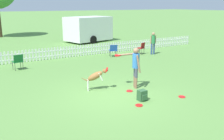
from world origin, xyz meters
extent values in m
plane|color=#5B8C42|center=(0.00, 0.00, 0.00)|extent=(240.00, 240.00, 0.00)
cylinder|color=#8C664C|center=(1.20, 0.22, 0.23)|extent=(0.11, 0.11, 0.46)
cylinder|color=#474C5B|center=(1.20, 0.22, 0.65)|extent=(0.12, 0.12, 0.37)
cylinder|color=#8C664C|center=(1.27, 0.40, 0.23)|extent=(0.11, 0.11, 0.46)
cylinder|color=#474C5B|center=(1.27, 0.40, 0.65)|extent=(0.12, 0.12, 0.37)
cylinder|color=#3372BF|center=(1.24, 0.31, 1.12)|extent=(0.36, 0.36, 0.57)
sphere|color=#8C664C|center=(1.24, 0.31, 1.52)|extent=(0.23, 0.23, 0.23)
cylinder|color=#8C664C|center=(1.21, 0.10, 1.03)|extent=(0.18, 0.21, 0.70)
cylinder|color=#8C664C|center=(0.99, 0.63, 1.34)|extent=(0.65, 0.39, 0.14)
cylinder|color=red|center=(0.69, 0.79, 1.30)|extent=(0.25, 0.25, 0.02)
cylinder|color=red|center=(0.69, 0.79, 1.33)|extent=(0.25, 0.25, 0.02)
ellipsoid|color=olive|center=(-0.28, 0.91, 0.56)|extent=(0.74, 0.51, 0.52)
ellipsoid|color=white|center=(-0.28, 0.91, 0.51)|extent=(0.39, 0.28, 0.25)
sphere|color=olive|center=(0.07, 0.77, 0.75)|extent=(0.16, 0.16, 0.16)
cone|color=olive|center=(0.14, 0.74, 0.79)|extent=(0.16, 0.13, 0.13)
cylinder|color=red|center=(0.14, 0.74, 0.79)|extent=(0.22, 0.28, 0.23)
cone|color=olive|center=(0.07, 0.82, 0.82)|extent=(0.05, 0.05, 0.07)
cone|color=olive|center=(0.03, 0.73, 0.82)|extent=(0.05, 0.05, 0.07)
cylinder|color=white|center=(-0.51, 1.10, 0.21)|extent=(0.06, 0.06, 0.42)
cylinder|color=white|center=(-0.58, 0.92, 0.21)|extent=(0.06, 0.06, 0.42)
cylinder|color=white|center=(-0.06, 0.91, 0.55)|extent=(0.20, 0.12, 0.33)
cylinder|color=white|center=(-0.12, 0.75, 0.55)|extent=(0.20, 0.12, 0.33)
cone|color=olive|center=(-0.68, 1.07, 0.46)|extent=(0.31, 0.17, 0.21)
cylinder|color=red|center=(2.08, -1.43, 0.01)|extent=(0.25, 0.25, 0.02)
cylinder|color=red|center=(0.79, 0.07, 0.01)|extent=(0.25, 0.25, 0.02)
cylinder|color=red|center=(0.26, -1.27, 0.01)|extent=(0.25, 0.25, 0.02)
cube|color=#2D5633|center=(0.63, -0.94, 0.19)|extent=(0.29, 0.25, 0.38)
cube|color=#2D5633|center=(0.63, -1.09, 0.15)|extent=(0.20, 0.04, 0.19)
cube|color=white|center=(0.00, 7.34, 0.22)|extent=(23.60, 0.04, 0.06)
cube|color=white|center=(0.00, 7.34, 0.52)|extent=(23.60, 0.04, 0.06)
cube|color=white|center=(-2.88, 7.34, 0.36)|extent=(0.09, 0.02, 0.72)
cube|color=white|center=(-2.69, 7.34, 0.36)|extent=(0.09, 0.02, 0.72)
cube|color=white|center=(-2.49, 7.34, 0.36)|extent=(0.09, 0.02, 0.72)
cube|color=white|center=(-2.30, 7.34, 0.36)|extent=(0.09, 0.02, 0.72)
cube|color=white|center=(-2.11, 7.34, 0.36)|extent=(0.09, 0.02, 0.72)
cube|color=white|center=(-1.92, 7.34, 0.36)|extent=(0.09, 0.02, 0.72)
cube|color=white|center=(-1.73, 7.34, 0.36)|extent=(0.09, 0.02, 0.72)
cube|color=white|center=(-1.54, 7.34, 0.36)|extent=(0.09, 0.02, 0.72)
cube|color=white|center=(-1.34, 7.34, 0.36)|extent=(0.09, 0.02, 0.72)
cube|color=white|center=(-1.15, 7.34, 0.36)|extent=(0.09, 0.02, 0.72)
cube|color=white|center=(-0.96, 7.34, 0.36)|extent=(0.09, 0.02, 0.72)
cube|color=white|center=(-0.77, 7.34, 0.36)|extent=(0.09, 0.02, 0.72)
cube|color=white|center=(-0.58, 7.34, 0.36)|extent=(0.09, 0.02, 0.72)
cube|color=white|center=(-0.38, 7.34, 0.36)|extent=(0.09, 0.02, 0.72)
cube|color=white|center=(-0.19, 7.34, 0.36)|extent=(0.09, 0.02, 0.72)
cube|color=white|center=(0.00, 7.34, 0.36)|extent=(0.09, 0.02, 0.72)
cube|color=white|center=(0.19, 7.34, 0.36)|extent=(0.09, 0.02, 0.72)
cube|color=white|center=(0.38, 7.34, 0.36)|extent=(0.09, 0.02, 0.72)
cube|color=white|center=(0.58, 7.34, 0.36)|extent=(0.09, 0.02, 0.72)
cube|color=white|center=(0.77, 7.34, 0.36)|extent=(0.09, 0.02, 0.72)
cube|color=white|center=(0.96, 7.34, 0.36)|extent=(0.09, 0.02, 0.72)
cube|color=white|center=(1.15, 7.34, 0.36)|extent=(0.09, 0.02, 0.72)
cube|color=white|center=(1.34, 7.34, 0.36)|extent=(0.09, 0.02, 0.72)
cube|color=white|center=(1.54, 7.34, 0.36)|extent=(0.09, 0.02, 0.72)
cube|color=white|center=(1.73, 7.34, 0.36)|extent=(0.09, 0.02, 0.72)
cube|color=white|center=(1.92, 7.34, 0.36)|extent=(0.09, 0.02, 0.72)
cube|color=white|center=(2.11, 7.34, 0.36)|extent=(0.09, 0.02, 0.72)
cube|color=white|center=(2.30, 7.34, 0.36)|extent=(0.09, 0.02, 0.72)
cube|color=white|center=(2.49, 7.34, 0.36)|extent=(0.09, 0.02, 0.72)
cube|color=white|center=(2.69, 7.34, 0.36)|extent=(0.09, 0.02, 0.72)
cube|color=white|center=(2.88, 7.34, 0.36)|extent=(0.09, 0.02, 0.72)
cube|color=white|center=(3.07, 7.34, 0.36)|extent=(0.09, 0.02, 0.72)
cube|color=white|center=(3.26, 7.34, 0.36)|extent=(0.09, 0.02, 0.72)
cube|color=white|center=(3.45, 7.34, 0.36)|extent=(0.09, 0.02, 0.72)
cube|color=white|center=(3.65, 7.34, 0.36)|extent=(0.09, 0.02, 0.72)
cube|color=white|center=(3.84, 7.34, 0.36)|extent=(0.09, 0.02, 0.72)
cube|color=white|center=(4.03, 7.34, 0.36)|extent=(0.09, 0.02, 0.72)
cube|color=white|center=(4.22, 7.34, 0.36)|extent=(0.09, 0.02, 0.72)
cube|color=white|center=(4.41, 7.34, 0.36)|extent=(0.09, 0.02, 0.72)
cube|color=white|center=(4.61, 7.34, 0.36)|extent=(0.09, 0.02, 0.72)
cube|color=white|center=(4.80, 7.34, 0.36)|extent=(0.09, 0.02, 0.72)
cube|color=white|center=(4.99, 7.34, 0.36)|extent=(0.09, 0.02, 0.72)
cube|color=white|center=(5.18, 7.34, 0.36)|extent=(0.09, 0.02, 0.72)
cube|color=white|center=(5.37, 7.34, 0.36)|extent=(0.09, 0.02, 0.72)
cube|color=white|center=(5.56, 7.34, 0.36)|extent=(0.09, 0.02, 0.72)
cube|color=white|center=(5.76, 7.34, 0.36)|extent=(0.09, 0.02, 0.72)
cube|color=white|center=(5.95, 7.34, 0.36)|extent=(0.09, 0.02, 0.72)
cube|color=white|center=(6.14, 7.34, 0.36)|extent=(0.09, 0.02, 0.72)
cube|color=white|center=(6.33, 7.34, 0.36)|extent=(0.09, 0.02, 0.72)
cube|color=white|center=(6.52, 7.34, 0.36)|extent=(0.09, 0.02, 0.72)
cube|color=white|center=(6.72, 7.34, 0.36)|extent=(0.09, 0.02, 0.72)
cube|color=white|center=(6.91, 7.34, 0.36)|extent=(0.09, 0.02, 0.72)
cube|color=white|center=(7.10, 7.34, 0.36)|extent=(0.09, 0.02, 0.72)
cube|color=white|center=(7.29, 7.34, 0.36)|extent=(0.09, 0.02, 0.72)
cube|color=white|center=(7.48, 7.34, 0.36)|extent=(0.09, 0.02, 0.72)
cube|color=white|center=(7.68, 7.34, 0.36)|extent=(0.09, 0.02, 0.72)
cube|color=white|center=(7.87, 7.34, 0.36)|extent=(0.09, 0.02, 0.72)
cube|color=white|center=(8.06, 7.34, 0.36)|extent=(0.09, 0.02, 0.72)
cube|color=white|center=(8.25, 7.34, 0.36)|extent=(0.09, 0.02, 0.72)
cube|color=white|center=(8.44, 7.34, 0.36)|extent=(0.09, 0.02, 0.72)
cube|color=white|center=(8.63, 7.34, 0.36)|extent=(0.09, 0.02, 0.72)
cube|color=white|center=(8.83, 7.34, 0.36)|extent=(0.09, 0.02, 0.72)
cube|color=white|center=(9.02, 7.34, 0.36)|extent=(0.09, 0.02, 0.72)
cube|color=white|center=(9.21, 7.34, 0.36)|extent=(0.09, 0.02, 0.72)
cube|color=white|center=(9.40, 7.34, 0.36)|extent=(0.09, 0.02, 0.72)
cube|color=white|center=(9.59, 7.34, 0.36)|extent=(0.09, 0.02, 0.72)
cube|color=white|center=(9.79, 7.34, 0.36)|extent=(0.09, 0.02, 0.72)
cube|color=white|center=(9.98, 7.34, 0.36)|extent=(0.09, 0.02, 0.72)
cube|color=white|center=(10.17, 7.34, 0.36)|extent=(0.09, 0.02, 0.72)
cube|color=white|center=(10.36, 7.34, 0.36)|extent=(0.09, 0.02, 0.72)
cube|color=white|center=(10.55, 7.34, 0.36)|extent=(0.09, 0.02, 0.72)
cube|color=white|center=(10.75, 7.34, 0.36)|extent=(0.09, 0.02, 0.72)
cube|color=white|center=(10.94, 7.34, 0.36)|extent=(0.09, 0.02, 0.72)
cube|color=white|center=(11.13, 7.34, 0.36)|extent=(0.09, 0.02, 0.72)
cube|color=white|center=(11.32, 7.34, 0.36)|extent=(0.09, 0.02, 0.72)
cube|color=white|center=(11.51, 7.34, 0.36)|extent=(0.09, 0.02, 0.72)
cube|color=white|center=(11.70, 7.34, 0.36)|extent=(0.09, 0.02, 0.72)
cylinder|color=#333338|center=(5.78, 6.14, 0.20)|extent=(0.02, 0.02, 0.41)
cylinder|color=#333338|center=(5.44, 6.02, 0.20)|extent=(0.02, 0.02, 0.41)
cylinder|color=#333338|center=(5.91, 5.80, 0.20)|extent=(0.02, 0.02, 0.41)
cylinder|color=#333338|center=(5.57, 5.68, 0.20)|extent=(0.02, 0.02, 0.41)
cube|color=maroon|center=(5.68, 5.91, 0.41)|extent=(0.55, 0.55, 0.03)
cube|color=maroon|center=(5.74, 5.73, 0.60)|extent=(0.43, 0.23, 0.39)
cylinder|color=#333338|center=(-2.13, 5.99, 0.21)|extent=(0.02, 0.02, 0.42)
cylinder|color=#333338|center=(-2.53, 5.94, 0.21)|extent=(0.02, 0.02, 0.42)
cylinder|color=#333338|center=(-2.08, 5.59, 0.21)|extent=(0.02, 0.02, 0.42)
cylinder|color=#333338|center=(-2.48, 5.54, 0.21)|extent=(0.02, 0.02, 0.42)
cube|color=#19662D|center=(-2.30, 5.77, 0.42)|extent=(0.53, 0.53, 0.03)
cube|color=#19662D|center=(-2.28, 5.55, 0.62)|extent=(0.48, 0.14, 0.40)
cylinder|color=#333338|center=(3.91, 6.25, 0.20)|extent=(0.02, 0.02, 0.41)
cylinder|color=#333338|center=(3.53, 6.39, 0.20)|extent=(0.02, 0.02, 0.41)
cylinder|color=#333338|center=(3.77, 5.87, 0.20)|extent=(0.02, 0.02, 0.41)
cylinder|color=#333338|center=(3.39, 6.01, 0.20)|extent=(0.02, 0.02, 0.41)
cube|color=#1E4799|center=(3.65, 6.13, 0.41)|extent=(0.62, 0.62, 0.03)
cube|color=#1E4799|center=(3.58, 5.93, 0.60)|extent=(0.48, 0.24, 0.39)
cylinder|color=#334C7A|center=(6.41, 5.37, 0.38)|extent=(0.11, 0.11, 0.76)
cylinder|color=#334C7A|center=(6.24, 5.41, 0.38)|extent=(0.11, 0.11, 0.76)
cylinder|color=#2D8447|center=(6.32, 5.39, 1.02)|extent=(0.27, 0.27, 0.52)
sphere|color=tan|center=(6.32, 5.39, 1.38)|extent=(0.21, 0.21, 0.21)
cylinder|color=tan|center=(6.49, 5.36, 1.01)|extent=(0.08, 0.08, 0.54)
cylinder|color=tan|center=(6.16, 5.43, 1.01)|extent=(0.08, 0.08, 0.54)
cube|color=white|center=(5.14, 12.98, 1.18)|extent=(4.32, 3.28, 2.05)
cone|color=#3F3F42|center=(7.38, 13.57, 0.25)|extent=(0.82, 0.40, 0.20)
cylinder|color=black|center=(4.37, 14.01, 0.34)|extent=(0.70, 0.35, 0.68)
cylinder|color=black|center=(4.97, 11.70, 0.34)|extent=(0.70, 0.35, 0.68)
camera|label=1|loc=(-4.46, -7.49, 3.28)|focal=40.00mm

